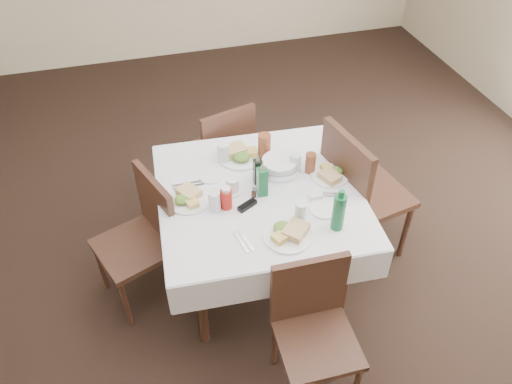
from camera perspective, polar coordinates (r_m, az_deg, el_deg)
The scene contains 33 objects.
ground_plane at distance 3.52m, azimuth -0.32°, elevation -9.37°, with size 7.00×7.00×0.00m, color black.
room_shell at distance 2.44m, azimuth -0.47°, elevation 16.75°, with size 6.04×7.04×2.80m.
dining_table at distance 3.04m, azimuth 0.39°, elevation -1.23°, with size 1.28×1.28×0.76m.
chair_north at distance 3.74m, azimuth -3.78°, elevation 4.92°, with size 0.52×0.52×0.89m.
chair_south at distance 2.72m, azimuth 6.50°, elevation -14.46°, with size 0.42×0.42×0.86m.
chair_east at distance 3.32m, azimuth 11.46°, elevation 0.40°, with size 0.58×0.58×1.04m.
chair_west at distance 3.15m, azimuth -12.61°, elevation -4.55°, with size 0.55×0.55×0.90m.
meal_north at distance 3.22m, azimuth -1.89°, elevation 4.33°, with size 0.30×0.30×0.07m.
meal_south at distance 2.71m, azimuth 3.73°, elevation -4.68°, with size 0.27×0.27×0.06m.
meal_east at distance 3.10m, azimuth 8.49°, elevation 2.00°, with size 0.24×0.24×0.05m.
meal_west at distance 2.93m, azimuth -7.78°, elevation -0.68°, with size 0.25×0.25×0.05m.
side_plate_a at distance 3.09m, azimuth -5.16°, elevation 1.78°, with size 0.15×0.15×0.01m.
side_plate_b at distance 2.89m, azimuth 7.82°, elevation -1.86°, with size 0.18×0.18×0.01m.
water_n at distance 3.17m, azimuth -3.72°, elevation 4.48°, with size 0.07×0.07×0.14m.
water_s at distance 2.77m, azimuth 5.14°, elevation -2.26°, with size 0.07×0.07×0.13m.
water_e at distance 3.10m, azimuth 4.53°, elevation 3.34°, with size 0.07×0.07×0.13m.
water_w at distance 2.83m, azimuth -4.76°, elevation -1.04°, with size 0.07×0.07×0.13m.
iced_tea_a at distance 3.19m, azimuth 0.95°, elevation 5.25°, with size 0.08×0.08×0.17m.
iced_tea_b at distance 3.10m, azimuth 6.24°, elevation 3.32°, with size 0.06×0.06×0.13m.
bread_basket at distance 3.11m, azimuth 2.72°, elevation 3.03°, with size 0.25×0.25×0.08m.
oil_cruet_dark at distance 2.99m, azimuth 0.21°, elevation 2.46°, with size 0.05×0.05×0.21m.
oil_cruet_green at distance 2.90m, azimuth 0.71°, elevation 1.29°, with size 0.06×0.06×0.24m.
ketchup_bottle at distance 2.84m, azimuth -3.41°, elevation -0.71°, with size 0.07×0.07×0.15m.
salt_shaker at distance 2.94m, azimuth 0.57°, elevation 0.41°, with size 0.03×0.03×0.08m.
pepper_shaker at distance 2.92m, azimuth -0.25°, elevation -0.06°, with size 0.03×0.03×0.07m.
coffee_mug at distance 2.96m, azimuth -2.68°, elevation 0.76°, with size 0.13×0.13×0.09m.
sunglasses at distance 2.87m, azimuth -1.01°, elevation -1.54°, with size 0.13×0.09×0.03m.
green_bottle at distance 2.72m, azimuth 9.44°, elevation -2.23°, with size 0.07×0.07×0.27m.
sugar_caddy at distance 2.94m, azimuth 6.85°, elevation -0.48°, with size 0.09×0.06×0.04m.
cutlery_n at distance 3.30m, azimuth 1.01°, elevation 4.93°, with size 0.06×0.17×0.01m.
cutlery_s at distance 2.69m, azimuth -1.45°, elevation -5.59°, with size 0.08×0.19×0.01m.
cutlery_e at distance 2.98m, azimuth 7.87°, elevation -0.33°, with size 0.16×0.08×0.01m.
cutlery_w at distance 3.04m, azimuth -7.76°, elevation 0.76°, with size 0.19×0.05×0.01m.
Camera 1 is at (-0.58, -2.14, 2.74)m, focal length 35.00 mm.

